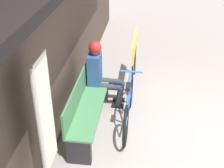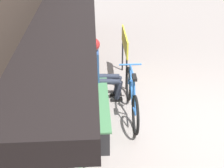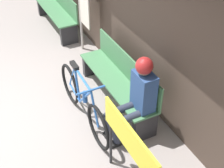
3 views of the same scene
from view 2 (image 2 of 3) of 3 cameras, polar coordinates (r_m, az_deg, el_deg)
ground_plane at (r=5.55m, az=17.21°, el=-7.96°), size 24.00×24.00×0.00m
storefront_wall at (r=4.42m, az=-9.47°, el=8.03°), size 12.00×0.56×3.20m
park_bench_near at (r=5.31m, az=-3.51°, el=-3.08°), size 1.86×0.42×0.84m
bicycle at (r=5.51m, az=3.63°, el=-2.27°), size 1.71×0.40×0.89m
person_seated at (r=5.80m, az=-2.48°, el=3.32°), size 0.34×0.66×1.25m
banner_pole at (r=3.52m, az=-5.39°, el=-5.74°), size 0.45×0.05×2.00m
signboard at (r=6.50m, az=2.36°, el=7.22°), size 1.09×0.04×1.06m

